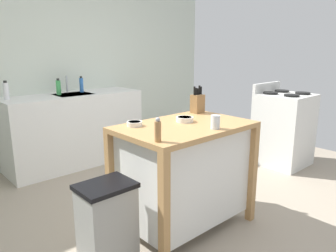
{
  "coord_description": "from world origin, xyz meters",
  "views": [
    {
      "loc": [
        -1.87,
        -1.86,
        1.5
      ],
      "look_at": [
        -0.09,
        0.11,
        0.84
      ],
      "focal_mm": 34.68,
      "sensor_mm": 36.0,
      "label": 1
    }
  ],
  "objects_px": {
    "knife_block": "(197,103)",
    "drinking_cup": "(215,122)",
    "bowl_stoneware_deep": "(185,119)",
    "trash_bin": "(107,227)",
    "bottle_hand_soap": "(6,91)",
    "bowl_ceramic_small": "(135,124)",
    "stove": "(283,129)",
    "pepper_grinder": "(158,130)",
    "kitchen_island": "(184,171)",
    "sink_faucet": "(67,84)",
    "bottle_dish_soap": "(58,87)",
    "bottle_spray_cleaner": "(81,85)"
  },
  "relations": [
    {
      "from": "bottle_spray_cleaner",
      "to": "trash_bin",
      "type": "bearing_deg",
      "value": -114.51
    },
    {
      "from": "drinking_cup",
      "to": "bottle_dish_soap",
      "type": "xyz_separation_m",
      "value": [
        -0.19,
        2.32,
        0.07
      ]
    },
    {
      "from": "pepper_grinder",
      "to": "bottle_dish_soap",
      "type": "height_order",
      "value": "bottle_dish_soap"
    },
    {
      "from": "bottle_hand_soap",
      "to": "stove",
      "type": "height_order",
      "value": "bottle_hand_soap"
    },
    {
      "from": "bowl_ceramic_small",
      "to": "stove",
      "type": "relative_size",
      "value": 0.12
    },
    {
      "from": "bowl_ceramic_small",
      "to": "stove",
      "type": "distance_m",
      "value": 2.4
    },
    {
      "from": "kitchen_island",
      "to": "bottle_hand_soap",
      "type": "height_order",
      "value": "bottle_hand_soap"
    },
    {
      "from": "trash_bin",
      "to": "bottle_spray_cleaner",
      "type": "relative_size",
      "value": 3.03
    },
    {
      "from": "pepper_grinder",
      "to": "bottle_spray_cleaner",
      "type": "height_order",
      "value": "bottle_spray_cleaner"
    },
    {
      "from": "trash_bin",
      "to": "bottle_spray_cleaner",
      "type": "height_order",
      "value": "bottle_spray_cleaner"
    },
    {
      "from": "kitchen_island",
      "to": "bottle_hand_soap",
      "type": "relative_size",
      "value": 5.09
    },
    {
      "from": "trash_bin",
      "to": "bottle_hand_soap",
      "type": "xyz_separation_m",
      "value": [
        0.08,
        2.18,
        0.7
      ]
    },
    {
      "from": "pepper_grinder",
      "to": "knife_block",
      "type": "bearing_deg",
      "value": 28.19
    },
    {
      "from": "bowl_stoneware_deep",
      "to": "sink_faucet",
      "type": "bearing_deg",
      "value": 90.56
    },
    {
      "from": "trash_bin",
      "to": "sink_faucet",
      "type": "height_order",
      "value": "sink_faucet"
    },
    {
      "from": "drinking_cup",
      "to": "sink_faucet",
      "type": "bearing_deg",
      "value": 90.61
    },
    {
      "from": "bowl_stoneware_deep",
      "to": "drinking_cup",
      "type": "distance_m",
      "value": 0.32
    },
    {
      "from": "knife_block",
      "to": "drinking_cup",
      "type": "bearing_deg",
      "value": -124.56
    },
    {
      "from": "bottle_dish_soap",
      "to": "bottle_hand_soap",
      "type": "bearing_deg",
      "value": 173.4
    },
    {
      "from": "bottle_hand_soap",
      "to": "kitchen_island",
      "type": "bearing_deg",
      "value": -71.79
    },
    {
      "from": "kitchen_island",
      "to": "drinking_cup",
      "type": "height_order",
      "value": "drinking_cup"
    },
    {
      "from": "drinking_cup",
      "to": "bottle_dish_soap",
      "type": "height_order",
      "value": "bottle_dish_soap"
    },
    {
      "from": "bottle_hand_soap",
      "to": "bottle_spray_cleaner",
      "type": "relative_size",
      "value": 1.02
    },
    {
      "from": "trash_bin",
      "to": "bowl_ceramic_small",
      "type": "bearing_deg",
      "value": 31.61
    },
    {
      "from": "bowl_ceramic_small",
      "to": "bottle_hand_soap",
      "type": "height_order",
      "value": "bottle_hand_soap"
    },
    {
      "from": "kitchen_island",
      "to": "knife_block",
      "type": "relative_size",
      "value": 4.24
    },
    {
      "from": "bowl_ceramic_small",
      "to": "stove",
      "type": "height_order",
      "value": "stove"
    },
    {
      "from": "drinking_cup",
      "to": "sink_faucet",
      "type": "xyz_separation_m",
      "value": [
        -0.03,
        2.43,
        0.08
      ]
    },
    {
      "from": "knife_block",
      "to": "stove",
      "type": "relative_size",
      "value": 0.24
    },
    {
      "from": "trash_bin",
      "to": "sink_faucet",
      "type": "bearing_deg",
      "value": 69.82
    },
    {
      "from": "bowl_ceramic_small",
      "to": "stove",
      "type": "xyz_separation_m",
      "value": [
        2.35,
        0.0,
        -0.45
      ]
    },
    {
      "from": "pepper_grinder",
      "to": "trash_bin",
      "type": "relative_size",
      "value": 0.26
    },
    {
      "from": "kitchen_island",
      "to": "bowl_ceramic_small",
      "type": "relative_size",
      "value": 8.91
    },
    {
      "from": "kitchen_island",
      "to": "bowl_stoneware_deep",
      "type": "bearing_deg",
      "value": 45.33
    },
    {
      "from": "bowl_stoneware_deep",
      "to": "sink_faucet",
      "type": "distance_m",
      "value": 2.12
    },
    {
      "from": "pepper_grinder",
      "to": "bottle_hand_soap",
      "type": "relative_size",
      "value": 0.77
    },
    {
      "from": "trash_bin",
      "to": "stove",
      "type": "relative_size",
      "value": 0.61
    },
    {
      "from": "kitchen_island",
      "to": "trash_bin",
      "type": "relative_size",
      "value": 1.71
    },
    {
      "from": "bowl_stoneware_deep",
      "to": "drinking_cup",
      "type": "bearing_deg",
      "value": -89.06
    },
    {
      "from": "knife_block",
      "to": "drinking_cup",
      "type": "xyz_separation_m",
      "value": [
        -0.35,
        -0.51,
        -0.04
      ]
    },
    {
      "from": "drinking_cup",
      "to": "stove",
      "type": "xyz_separation_m",
      "value": [
        1.95,
        0.48,
        -0.48
      ]
    },
    {
      "from": "kitchen_island",
      "to": "drinking_cup",
      "type": "distance_m",
      "value": 0.52
    },
    {
      "from": "bowl_stoneware_deep",
      "to": "pepper_grinder",
      "type": "height_order",
      "value": "pepper_grinder"
    },
    {
      "from": "trash_bin",
      "to": "knife_block",
      "type": "bearing_deg",
      "value": 14.29
    },
    {
      "from": "pepper_grinder",
      "to": "trash_bin",
      "type": "bearing_deg",
      "value": 150.36
    },
    {
      "from": "bowl_ceramic_small",
      "to": "bottle_spray_cleaner",
      "type": "distance_m",
      "value": 1.95
    },
    {
      "from": "knife_block",
      "to": "bottle_hand_soap",
      "type": "bearing_deg",
      "value": 120.75
    },
    {
      "from": "drinking_cup",
      "to": "bottle_spray_cleaner",
      "type": "xyz_separation_m",
      "value": [
        0.13,
        2.35,
        0.07
      ]
    },
    {
      "from": "kitchen_island",
      "to": "stove",
      "type": "height_order",
      "value": "stove"
    },
    {
      "from": "knife_block",
      "to": "sink_faucet",
      "type": "height_order",
      "value": "knife_block"
    }
  ]
}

